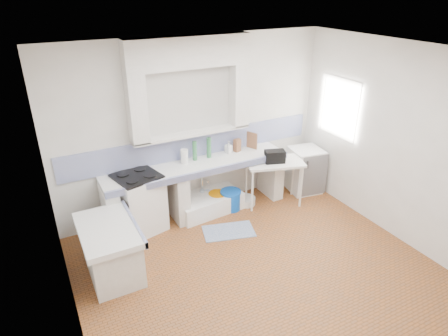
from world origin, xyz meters
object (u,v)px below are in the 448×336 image
fridge (305,170)px  sink (208,203)px  stove (139,203)px  side_table (273,182)px

fridge → sink: bearing=-176.1°
stove → fridge: stove is taller
sink → side_table: bearing=-19.8°
side_table → stove: bearing=-169.6°
fridge → stove: bearing=-174.1°
sink → side_table: side_table is taller
stove → sink: size_ratio=0.82×
stove → side_table: (2.25, -0.28, -0.06)m
stove → side_table: size_ratio=0.95×
sink → side_table: 1.17m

